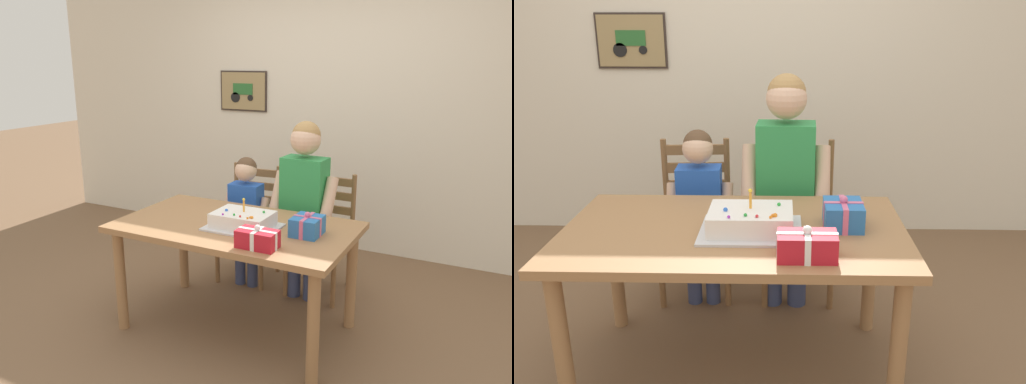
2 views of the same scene
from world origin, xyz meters
TOP-DOWN VIEW (x-y plane):
  - ground_plane at (0.00, 0.00)m, footprint 20.00×20.00m
  - back_wall at (-0.00, 1.81)m, footprint 6.40×0.11m
  - dining_table at (0.00, 0.00)m, footprint 1.51×0.87m
  - birthday_cake at (0.08, -0.04)m, footprint 0.44×0.34m
  - gift_box_red_large at (0.48, 0.03)m, footprint 0.17×0.20m
  - gift_box_beside_cake at (0.31, -0.30)m, footprint 0.24×0.14m
  - chair_left at (-0.31, 0.79)m, footprint 0.45×0.45m
  - chair_right at (0.31, 0.79)m, footprint 0.43×0.43m
  - child_older at (0.23, 0.60)m, footprint 0.49×0.28m
  - child_younger at (-0.25, 0.61)m, footprint 0.38×0.22m

SIDE VIEW (x-z plane):
  - ground_plane at x=0.00m, z-range 0.00..0.00m
  - chair_left at x=-0.31m, z-range 0.01..0.93m
  - chair_right at x=0.31m, z-range 0.01..0.93m
  - child_younger at x=-0.25m, z-range 0.11..1.15m
  - dining_table at x=0.00m, z-range 0.27..1.00m
  - birthday_cake at x=0.08m, z-range 0.69..0.88m
  - gift_box_beside_cake at x=0.31m, z-range 0.72..0.85m
  - gift_box_red_large at x=0.48m, z-range 0.72..0.86m
  - child_older at x=0.23m, z-range 0.15..1.49m
  - back_wall at x=0.00m, z-range 0.00..2.60m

